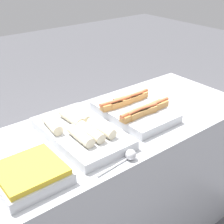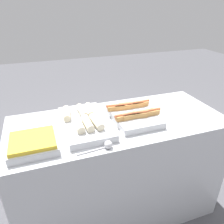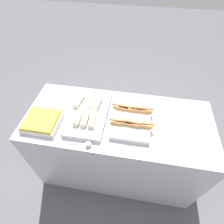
# 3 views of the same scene
# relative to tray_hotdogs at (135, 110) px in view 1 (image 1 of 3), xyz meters

# --- Properties ---
(counter) EXTENTS (1.61, 0.69, 0.93)m
(counter) POSITION_rel_tray_hotdogs_xyz_m (-0.11, 0.00, -0.50)
(counter) COLOR #B7BABF
(counter) RESTS_ON ground_plane
(tray_hotdogs) EXTENTS (0.36, 0.45, 0.10)m
(tray_hotdogs) POSITION_rel_tray_hotdogs_xyz_m (0.00, 0.00, 0.00)
(tray_hotdogs) COLOR #B7BABF
(tray_hotdogs) RESTS_ON counter
(tray_wraps) EXTENTS (0.31, 0.53, 0.10)m
(tray_wraps) POSITION_rel_tray_hotdogs_xyz_m (-0.37, 0.00, -0.00)
(tray_wraps) COLOR #B7BABF
(tray_wraps) RESTS_ON counter
(tray_side_front) EXTENTS (0.28, 0.26, 0.07)m
(tray_side_front) POSITION_rel_tray_hotdogs_xyz_m (-0.72, -0.16, -0.00)
(tray_side_front) COLOR #B7BABF
(tray_side_front) RESTS_ON counter
(serving_spoon_near) EXTENTS (0.22, 0.05, 0.05)m
(serving_spoon_near) POSITION_rel_tray_hotdogs_xyz_m (-0.31, -0.30, -0.02)
(serving_spoon_near) COLOR silver
(serving_spoon_near) RESTS_ON counter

